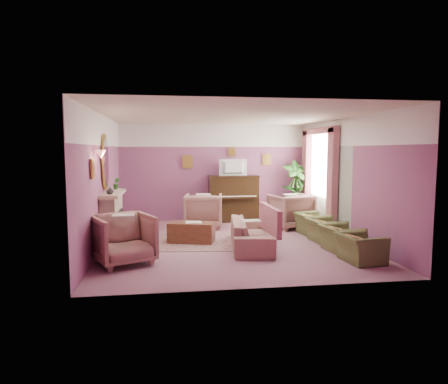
{
  "coord_description": "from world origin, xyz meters",
  "views": [
    {
      "loc": [
        -1.38,
        -8.65,
        2.05
      ],
      "look_at": [
        -0.09,
        0.4,
        1.09
      ],
      "focal_mm": 32.0,
      "sensor_mm": 36.0,
      "label": 1
    }
  ],
  "objects": [
    {
      "name": "ceiling",
      "position": [
        0.0,
        0.0,
        2.8
      ],
      "size": [
        5.5,
        6.0,
        0.01
      ],
      "primitive_type": "cube",
      "color": "beige",
      "rests_on": "wall_back"
    },
    {
      "name": "curtain_right",
      "position": [
        2.62,
        2.47,
        1.3
      ],
      "size": [
        0.16,
        0.34,
        2.6
      ],
      "primitive_type": "cube",
      "color": "#9F5460",
      "rests_on": "floor"
    },
    {
      "name": "palm_pot",
      "position": [
        2.31,
        2.48,
        0.17
      ],
      "size": [
        0.34,
        0.34,
        0.34
      ],
      "primitive_type": "cylinder",
      "color": "brown",
      "rests_on": "floor"
    },
    {
      "name": "palm_plant",
      "position": [
        2.31,
        2.48,
        1.06
      ],
      "size": [
        0.76,
        0.76,
        1.44
      ],
      "primitive_type": "imported",
      "color": "#255F1D",
      "rests_on": "palm_pot"
    },
    {
      "name": "mirror_frame",
      "position": [
        -2.7,
        0.2,
        1.8
      ],
      "size": [
        0.04,
        0.72,
        1.2
      ],
      "primitive_type": "ellipsoid",
      "color": "#AA8633",
      "rests_on": "wall_left"
    },
    {
      "name": "olive_chair_b",
      "position": [
        2.11,
        -1.07,
        0.35
      ],
      "size": [
        0.57,
        0.81,
        0.7
      ],
      "primitive_type": "imported",
      "color": "#555F2F",
      "rests_on": "floor"
    },
    {
      "name": "table_paper",
      "position": [
        -0.82,
        0.13,
        0.46
      ],
      "size": [
        0.35,
        0.28,
        0.01
      ],
      "primitive_type": "cube",
      "color": "beige",
      "rests_on": "coffee_table"
    },
    {
      "name": "mirror_glass",
      "position": [
        -2.67,
        0.2,
        1.8
      ],
      "size": [
        0.01,
        0.6,
        1.06
      ],
      "primitive_type": "ellipsoid",
      "color": "silver",
      "rests_on": "wall_left"
    },
    {
      "name": "area_rug",
      "position": [
        -0.71,
        0.15,
        0.01
      ],
      "size": [
        2.67,
        2.05,
        0.01
      ],
      "primitive_type": "cube",
      "rotation": [
        0.0,
        0.0,
        -0.1
      ],
      "color": "#865E5C",
      "rests_on": "floor"
    },
    {
      "name": "piano_keys",
      "position": [
        0.5,
        2.33,
        0.76
      ],
      "size": [
        1.2,
        0.08,
        0.02
      ],
      "primitive_type": "cube",
      "color": "white",
      "rests_on": "piano"
    },
    {
      "name": "mantel_shelf",
      "position": [
        -2.56,
        0.2,
        1.12
      ],
      "size": [
        0.4,
        1.55,
        0.07
      ],
      "primitive_type": "cube",
      "color": "tan",
      "rests_on": "fireplace_surround"
    },
    {
      "name": "print_back_mid",
      "position": [
        0.5,
        2.96,
        2.0
      ],
      "size": [
        0.22,
        0.03,
        0.26
      ],
      "primitive_type": "cube",
      "color": "#AA8633",
      "rests_on": "wall_back"
    },
    {
      "name": "wall_left",
      "position": [
        -2.75,
        0.0,
        1.4
      ],
      "size": [
        0.02,
        6.0,
        2.8
      ],
      "primitive_type": "cube",
      "color": "#744779",
      "rests_on": "floor"
    },
    {
      "name": "window_blind",
      "position": [
        2.7,
        1.55,
        1.7
      ],
      "size": [
        0.03,
        1.4,
        1.8
      ],
      "primitive_type": "cube",
      "color": "silver",
      "rests_on": "wall_right"
    },
    {
      "name": "print_back_left",
      "position": [
        -0.8,
        2.96,
        1.72
      ],
      "size": [
        0.3,
        0.03,
        0.38
      ],
      "primitive_type": "cube",
      "color": "#AA8633",
      "rests_on": "wall_back"
    },
    {
      "name": "fire_ember",
      "position": [
        -2.45,
        0.2,
        0.22
      ],
      "size": [
        0.06,
        0.54,
        0.1
      ],
      "primitive_type": "cube",
      "color": "#F7310E",
      "rests_on": "floor"
    },
    {
      "name": "sconce_shade",
      "position": [
        -2.62,
        -0.85,
        1.98
      ],
      "size": [
        0.2,
        0.2,
        0.16
      ],
      "primitive_type": "cone",
      "color": "#FD9E89",
      "rests_on": "wall_left"
    },
    {
      "name": "print_left_wall",
      "position": [
        -2.71,
        -1.2,
        1.72
      ],
      "size": [
        0.03,
        0.28,
        0.36
      ],
      "primitive_type": "cube",
      "color": "#AA8633",
      "rests_on": "wall_left"
    },
    {
      "name": "wall_front",
      "position": [
        0.0,
        -3.0,
        1.4
      ],
      "size": [
        5.5,
        0.02,
        2.8
      ],
      "primitive_type": "cube",
      "color": "#744779",
      "rests_on": "floor"
    },
    {
      "name": "side_plant_small",
      "position": [
        2.45,
        2.44,
        0.84
      ],
      "size": [
        0.16,
        0.16,
        0.28
      ],
      "primitive_type": "imported",
      "color": "#255F1D",
      "rests_on": "side_table"
    },
    {
      "name": "olive_chair_c",
      "position": [
        2.11,
        -0.25,
        0.35
      ],
      "size": [
        0.57,
        0.81,
        0.7
      ],
      "primitive_type": "imported",
      "color": "#555F2F",
      "rests_on": "floor"
    },
    {
      "name": "olive_chair_d",
      "position": [
        2.11,
        0.57,
        0.35
      ],
      "size": [
        0.57,
        0.81,
        0.7
      ],
      "primitive_type": "imported",
      "color": "#555F2F",
      "rests_on": "floor"
    },
    {
      "name": "sofa_throw",
      "position": [
        0.75,
        -0.53,
        0.6
      ],
      "size": [
        0.1,
        1.53,
        0.56
      ],
      "primitive_type": "cube",
      "color": "#9F5460",
      "rests_on": "sofa"
    },
    {
      "name": "fireplace_surround",
      "position": [
        -2.59,
        0.2,
        0.55
      ],
      "size": [
        0.3,
        1.4,
        1.1
      ],
      "primitive_type": "cube",
      "color": "tan",
      "rests_on": "floor"
    },
    {
      "name": "floor",
      "position": [
        0.0,
        0.0,
        0.0
      ],
      "size": [
        5.5,
        6.0,
        0.01
      ],
      "primitive_type": "cube",
      "color": "#8D5F6D",
      "rests_on": "ground"
    },
    {
      "name": "side_table",
      "position": [
        2.33,
        2.54,
        0.35
      ],
      "size": [
        0.52,
        0.52,
        0.7
      ],
      "primitive_type": "cylinder",
      "color": "silver",
      "rests_on": "floor"
    },
    {
      "name": "mantel_plant",
      "position": [
        -2.55,
        0.75,
        1.29
      ],
      "size": [
        0.16,
        0.16,
        0.28
      ],
      "primitive_type": "imported",
      "color": "#255F1D",
      "rests_on": "mantel_shelf"
    },
    {
      "name": "floral_armchair_left",
      "position": [
        -0.44,
        1.82,
        0.5
      ],
      "size": [
        0.96,
        0.96,
        1.0
      ],
      "primitive_type": "imported",
      "color": "#9B7164",
      "rests_on": "floor"
    },
    {
      "name": "television",
      "position": [
        0.5,
        2.63,
        1.6
      ],
      "size": [
        0.8,
        0.12,
        0.48
      ],
      "primitive_type": "imported",
      "color": "black",
      "rests_on": "piano"
    },
    {
      "name": "wall_right",
      "position": [
        2.75,
        0.0,
        1.4
      ],
      "size": [
        0.02,
        6.0,
        2.8
      ],
      "primitive_type": "cube",
      "color": "#744779",
      "rests_on": "floor"
    },
    {
      "name": "piano",
      "position": [
        0.5,
        2.68,
        0.65
      ],
      "size": [
        1.4,
        0.6,
        1.3
      ],
      "primitive_type": "cube",
      "color": "black",
      "rests_on": "floor"
    },
    {
      "name": "stripe_panel",
      "position": [
        2.73,
        1.3,
        1.07
      ],
      "size": [
        0.01,
        3.0,
        2.15
      ],
      "primitive_type": "cube",
      "color": "#92A08C",
      "rests_on": "wall_right"
    },
    {
      "name": "picture_rail_band",
      "position": [
        0.0,
        2.99,
        2.47
      ],
      "size": [
        5.5,
        0.01,
        0.65
      ],
      "primitive_type": "cube",
      "color": "white",
      "rests_on": "wall_back"
    },
    {
      "name": "olive_chair_a",
      "position": [
        2.11,
        -1.89,
        0.35
      ],
      "size": [
        0.57,
        0.81,
        0.7
      ],
      "primitive_type": "imported",
      "color": "#555F2F",
      "rests_on": "floor"
    },
    {
      "name": "fireplace_inset",
      "position": [
        -2.49,
        0.2,
        0.4
      ],
      "size": [
        0.18,
        0.72,
        0.68
      ],
      "primitive_type": "cube",
      "color": "black",
      "rests_on": "floor"
    },
    {
      "name": "floral_armchair_front",
      "position": [
        -2.18,
        -1.38,
        0.5
      ],
      "size": [
        0.96,
        0.96,
        1.0
      ],
      "primitive_type": "imported",
      "color": "#9B7164",
      "rests_on": "floor"
    },
    {
      "name": "floral_armchair_right",
      "position": [
        1.83,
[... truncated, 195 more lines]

